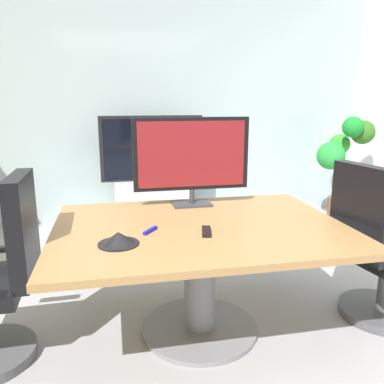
{
  "coord_description": "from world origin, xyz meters",
  "views": [
    {
      "loc": [
        -0.37,
        -2.07,
        1.48
      ],
      "look_at": [
        0.14,
        0.41,
        0.88
      ],
      "focal_mm": 36.28,
      "sensor_mm": 36.0,
      "label": 1
    }
  ],
  "objects_px": {
    "wall_display_unit": "(153,189)",
    "remote_control": "(206,231)",
    "conference_table": "(200,252)",
    "tv_monitor": "(192,156)",
    "potted_plant": "(343,162)",
    "conference_phone": "(118,239)",
    "office_chair_right": "(376,257)"
  },
  "relations": [
    {
      "from": "wall_display_unit",
      "to": "remote_control",
      "type": "xyz_separation_m",
      "value": [
        0.06,
        -2.49,
        0.3
      ]
    },
    {
      "from": "conference_table",
      "to": "tv_monitor",
      "type": "height_order",
      "value": "tv_monitor"
    },
    {
      "from": "wall_display_unit",
      "to": "potted_plant",
      "type": "distance_m",
      "value": 2.34
    },
    {
      "from": "conference_table",
      "to": "remote_control",
      "type": "relative_size",
      "value": 10.44
    },
    {
      "from": "conference_table",
      "to": "potted_plant",
      "type": "distance_m",
      "value": 2.99
    },
    {
      "from": "wall_display_unit",
      "to": "remote_control",
      "type": "height_order",
      "value": "wall_display_unit"
    },
    {
      "from": "conference_phone",
      "to": "remote_control",
      "type": "height_order",
      "value": "conference_phone"
    },
    {
      "from": "conference_table",
      "to": "remote_control",
      "type": "xyz_separation_m",
      "value": [
        0.0,
        -0.16,
        0.19
      ]
    },
    {
      "from": "wall_display_unit",
      "to": "potted_plant",
      "type": "bearing_deg",
      "value": -8.82
    },
    {
      "from": "potted_plant",
      "to": "conference_phone",
      "type": "distance_m",
      "value": 3.52
    },
    {
      "from": "tv_monitor",
      "to": "wall_display_unit",
      "type": "distance_m",
      "value": 1.97
    },
    {
      "from": "conference_table",
      "to": "tv_monitor",
      "type": "distance_m",
      "value": 0.72
    },
    {
      "from": "conference_phone",
      "to": "wall_display_unit",
      "type": "bearing_deg",
      "value": 80.33
    },
    {
      "from": "conference_table",
      "to": "office_chair_right",
      "type": "distance_m",
      "value": 1.2
    },
    {
      "from": "office_chair_right",
      "to": "conference_phone",
      "type": "xyz_separation_m",
      "value": [
        -1.7,
        -0.15,
        0.31
      ]
    },
    {
      "from": "conference_phone",
      "to": "potted_plant",
      "type": "bearing_deg",
      "value": 39.09
    },
    {
      "from": "office_chair_right",
      "to": "conference_phone",
      "type": "height_order",
      "value": "office_chair_right"
    },
    {
      "from": "potted_plant",
      "to": "conference_phone",
      "type": "height_order",
      "value": "potted_plant"
    },
    {
      "from": "conference_phone",
      "to": "conference_table",
      "type": "bearing_deg",
      "value": 25.86
    },
    {
      "from": "wall_display_unit",
      "to": "conference_phone",
      "type": "distance_m",
      "value": 2.63
    },
    {
      "from": "tv_monitor",
      "to": "conference_phone",
      "type": "height_order",
      "value": "tv_monitor"
    },
    {
      "from": "tv_monitor",
      "to": "potted_plant",
      "type": "xyz_separation_m",
      "value": [
        2.19,
        1.5,
        -0.34
      ]
    },
    {
      "from": "office_chair_right",
      "to": "tv_monitor",
      "type": "xyz_separation_m",
      "value": [
        -1.15,
        0.57,
        0.63
      ]
    },
    {
      "from": "potted_plant",
      "to": "remote_control",
      "type": "xyz_separation_m",
      "value": [
        -2.23,
        -2.13,
        -0.01
      ]
    },
    {
      "from": "tv_monitor",
      "to": "potted_plant",
      "type": "bearing_deg",
      "value": 34.45
    },
    {
      "from": "tv_monitor",
      "to": "office_chair_right",
      "type": "bearing_deg",
      "value": -26.25
    },
    {
      "from": "conference_table",
      "to": "remote_control",
      "type": "height_order",
      "value": "remote_control"
    },
    {
      "from": "conference_table",
      "to": "potted_plant",
      "type": "xyz_separation_m",
      "value": [
        2.23,
        1.98,
        0.2
      ]
    },
    {
      "from": "wall_display_unit",
      "to": "conference_phone",
      "type": "height_order",
      "value": "wall_display_unit"
    },
    {
      "from": "conference_table",
      "to": "conference_phone",
      "type": "relative_size",
      "value": 8.07
    },
    {
      "from": "conference_phone",
      "to": "office_chair_right",
      "type": "bearing_deg",
      "value": 5.05
    },
    {
      "from": "office_chair_right",
      "to": "potted_plant",
      "type": "xyz_separation_m",
      "value": [
        1.04,
        2.07,
        0.29
      ]
    }
  ]
}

